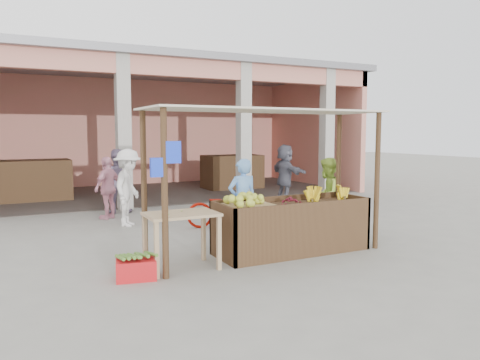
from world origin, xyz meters
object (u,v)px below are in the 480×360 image
vendor_green (327,194)px  motorcycle (225,207)px  vendor_blue (242,198)px  red_crate (136,269)px  side_table (181,222)px  fruit_stall (291,228)px

vendor_green → motorcycle: bearing=-75.8°
vendor_blue → red_crate: bearing=30.1°
side_table → vendor_blue: vendor_blue is taller
red_crate → motorcycle: motorcycle is taller
red_crate → vendor_blue: 2.70m
fruit_stall → side_table: (-1.99, -0.11, 0.30)m
side_table → motorcycle: size_ratio=0.62×
red_crate → fruit_stall: bearing=18.1°
fruit_stall → motorcycle: motorcycle is taller
vendor_green → vendor_blue: bearing=-35.5°
vendor_blue → vendor_green: bearing=178.4°
vendor_blue → motorcycle: (0.28, 1.37, -0.38)m
vendor_blue → motorcycle: bearing=-100.2°
red_crate → vendor_green: bearing=27.8°
red_crate → motorcycle: bearing=57.8°
fruit_stall → motorcycle: size_ratio=1.54×
side_table → motorcycle: 3.08m
side_table → vendor_green: vendor_green is taller
side_table → red_crate: 0.94m
motorcycle → red_crate: bearing=155.6°
vendor_green → motorcycle: 2.17m
fruit_stall → red_crate: 2.75m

